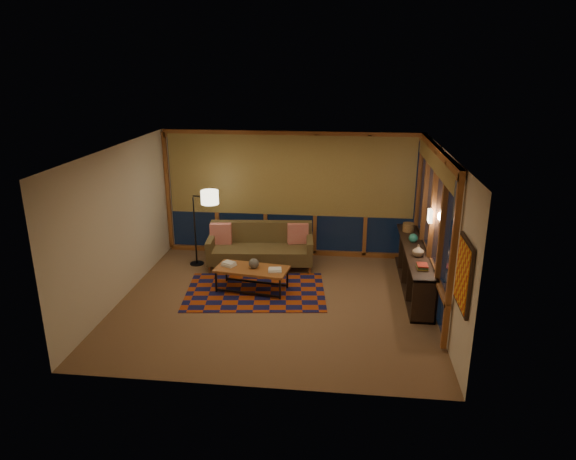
# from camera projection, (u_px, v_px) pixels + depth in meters

# --- Properties ---
(floor) EXTENTS (5.50, 5.00, 0.01)m
(floor) POSITION_uv_depth(u_px,v_px,m) (275.00, 302.00, 9.08)
(floor) COLOR #997151
(floor) RESTS_ON ground
(ceiling) EXTENTS (5.50, 5.00, 0.01)m
(ceiling) POSITION_uv_depth(u_px,v_px,m) (274.00, 150.00, 8.24)
(ceiling) COLOR silver
(ceiling) RESTS_ON walls
(walls) EXTENTS (5.51, 5.01, 2.70)m
(walls) POSITION_uv_depth(u_px,v_px,m) (275.00, 230.00, 8.66)
(walls) COLOR beige
(walls) RESTS_ON floor
(window_wall_back) EXTENTS (5.30, 0.16, 2.60)m
(window_wall_back) POSITION_uv_depth(u_px,v_px,m) (290.00, 195.00, 10.96)
(window_wall_back) COLOR #9C572F
(window_wall_back) RESTS_ON walls
(window_wall_right) EXTENTS (0.16, 3.70, 2.60)m
(window_wall_right) POSITION_uv_depth(u_px,v_px,m) (431.00, 225.00, 8.94)
(window_wall_right) COLOR #9C572F
(window_wall_right) RESTS_ON walls
(wall_art) EXTENTS (0.06, 0.74, 0.94)m
(wall_art) POSITION_uv_depth(u_px,v_px,m) (463.00, 275.00, 6.60)
(wall_art) COLOR red
(wall_art) RESTS_ON walls
(wall_sconce) EXTENTS (0.12, 0.18, 0.22)m
(wall_sconce) POSITION_uv_depth(u_px,v_px,m) (430.00, 216.00, 8.74)
(wall_sconce) COLOR beige
(wall_sconce) RESTS_ON walls
(sofa) EXTENTS (2.20, 1.06, 0.87)m
(sofa) POSITION_uv_depth(u_px,v_px,m) (260.00, 247.00, 10.54)
(sofa) COLOR brown
(sofa) RESTS_ON floor
(pillow_left) EXTENTS (0.45, 0.19, 0.44)m
(pillow_left) POSITION_uv_depth(u_px,v_px,m) (221.00, 234.00, 10.64)
(pillow_left) COLOR #BE0108
(pillow_left) RESTS_ON sofa
(pillow_right) EXTENTS (0.45, 0.24, 0.43)m
(pillow_right) POSITION_uv_depth(u_px,v_px,m) (298.00, 234.00, 10.66)
(pillow_right) COLOR #BE0108
(pillow_right) RESTS_ON sofa
(area_rug) EXTENTS (2.72, 1.98, 0.01)m
(area_rug) POSITION_uv_depth(u_px,v_px,m) (255.00, 291.00, 9.49)
(area_rug) COLOR #9C3910
(area_rug) RESTS_ON floor
(coffee_table) EXTENTS (1.40, 0.80, 0.44)m
(coffee_table) POSITION_uv_depth(u_px,v_px,m) (252.00, 279.00, 9.49)
(coffee_table) COLOR #9C572F
(coffee_table) RESTS_ON floor
(book_stack_a) EXTENTS (0.31, 0.29, 0.07)m
(book_stack_a) POSITION_uv_depth(u_px,v_px,m) (229.00, 264.00, 9.52)
(book_stack_a) COLOR white
(book_stack_a) RESTS_ON coffee_table
(book_stack_b) EXTENTS (0.29, 0.24, 0.05)m
(book_stack_b) POSITION_uv_depth(u_px,v_px,m) (275.00, 270.00, 9.28)
(book_stack_b) COLOR white
(book_stack_b) RESTS_ON coffee_table
(ceramic_pot) EXTENTS (0.21, 0.21, 0.19)m
(ceramic_pot) POSITION_uv_depth(u_px,v_px,m) (254.00, 263.00, 9.40)
(ceramic_pot) COLOR black
(ceramic_pot) RESTS_ON coffee_table
(floor_lamp) EXTENTS (0.60, 0.46, 1.63)m
(floor_lamp) POSITION_uv_depth(u_px,v_px,m) (195.00, 227.00, 10.55)
(floor_lamp) COLOR black
(floor_lamp) RESTS_ON floor
(bookshelf) EXTENTS (0.40, 3.06, 0.77)m
(bookshelf) POSITION_uv_depth(u_px,v_px,m) (413.00, 267.00, 9.64)
(bookshelf) COLOR #32251E
(bookshelf) RESTS_ON floor
(basket) EXTENTS (0.24, 0.24, 0.17)m
(basket) POSITION_uv_depth(u_px,v_px,m) (408.00, 227.00, 10.43)
(basket) COLOR #A37D44
(basket) RESTS_ON bookshelf
(teal_bowl) EXTENTS (0.19, 0.19, 0.18)m
(teal_bowl) POSITION_uv_depth(u_px,v_px,m) (413.00, 238.00, 9.78)
(teal_bowl) COLOR #267A6B
(teal_bowl) RESTS_ON bookshelf
(vase) EXTENTS (0.24, 0.24, 0.21)m
(vase) POSITION_uv_depth(u_px,v_px,m) (418.00, 251.00, 9.08)
(vase) COLOR tan
(vase) RESTS_ON bookshelf
(shelf_book_stack) EXTENTS (0.20, 0.27, 0.07)m
(shelf_book_stack) POSITION_uv_depth(u_px,v_px,m) (422.00, 266.00, 8.56)
(shelf_book_stack) COLOR white
(shelf_book_stack) RESTS_ON bookshelf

